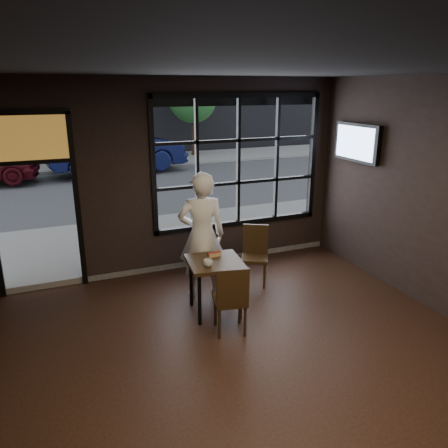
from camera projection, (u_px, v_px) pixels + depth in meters
name	position (u px, v px, depth m)	size (l,w,h in m)	color
floor	(269.00, 393.00, 4.54)	(6.00, 7.00, 0.02)	black
ceiling	(281.00, 65.00, 3.57)	(6.00, 7.00, 0.02)	black
window_frame	(238.00, 162.00, 7.51)	(3.06, 0.12, 2.28)	black
stained_transom	(25.00, 138.00, 6.15)	(1.20, 0.06, 0.70)	orange
street_asphalt	(78.00, 141.00, 25.71)	(60.00, 41.00, 0.04)	#545456
cafe_table	(215.00, 286.00, 6.05)	(0.72, 0.72, 0.78)	black
chair_near	(230.00, 298.00, 5.55)	(0.41, 0.41, 0.94)	black
chair_window	(255.00, 256.00, 6.91)	(0.41, 0.41, 0.94)	black
man	(202.00, 235.00, 6.40)	(0.69, 0.45, 1.90)	white
hotdog	(214.00, 254.00, 6.07)	(0.20, 0.08, 0.06)	tan
cup	(208.00, 263.00, 5.73)	(0.12, 0.12, 0.10)	silver
tv	(357.00, 143.00, 7.21)	(0.12, 1.07, 0.63)	black
navy_car	(117.00, 149.00, 15.67)	(1.69, 4.86, 1.60)	#0E123C
tree_left	(24.00, 90.00, 16.12)	(2.42, 2.42, 4.14)	#332114
tree_right	(192.00, 99.00, 18.87)	(2.10, 2.10, 3.59)	#332114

